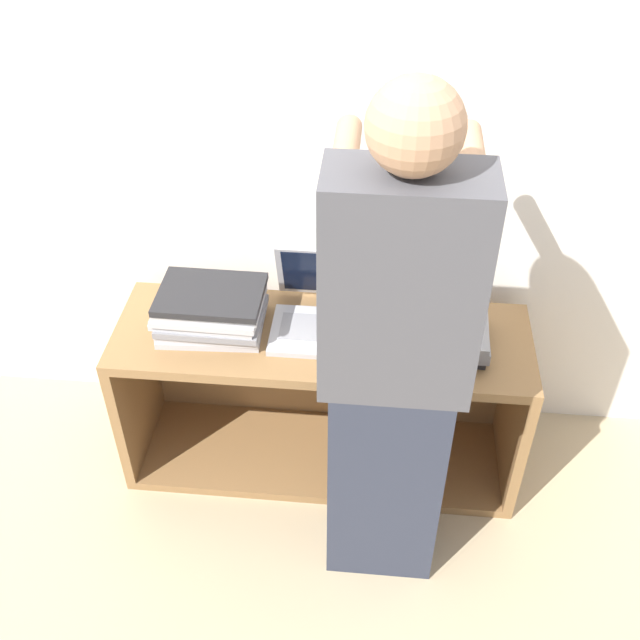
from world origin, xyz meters
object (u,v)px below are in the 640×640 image
object	(u,v)px
laptop_open	(323,312)
person	(394,371)
laptop_stack_right	(434,332)
laptop_stack_left	(211,310)

from	to	relation	value
laptop_open	person	distance (m)	0.52
laptop_stack_right	person	world-z (taller)	person
laptop_open	person	size ratio (longest dim) A/B	0.20
laptop_open	laptop_stack_left	world-z (taller)	laptop_open
laptop_stack_left	person	bearing A→B (deg)	-32.75
laptop_open	laptop_stack_left	size ratio (longest dim) A/B	0.94
laptop_stack_left	person	distance (m)	0.73
person	laptop_stack_left	bearing A→B (deg)	147.25
laptop_open	laptop_stack_right	xyz separation A→B (m)	(0.36, -0.06, -0.01)
laptop_stack_left	laptop_stack_right	distance (m)	0.73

